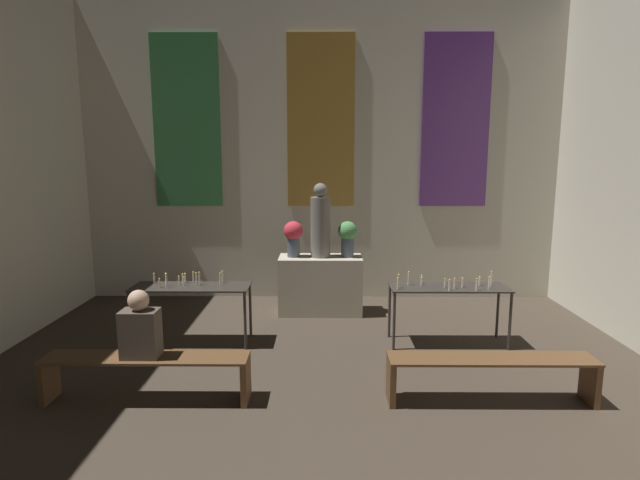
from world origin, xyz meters
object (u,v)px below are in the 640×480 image
object	(u,v)px
person_seated	(140,328)
flower_vase_left	(293,236)
candle_rack_left	(191,292)
statue	(320,224)
candle_rack_right	(449,293)
flower_vase_right	(347,236)
pew_back_right	(491,370)
altar	(320,285)
pew_back_left	(146,368)

from	to	relation	value
person_seated	flower_vase_left	bearing A→B (deg)	65.32
candle_rack_left	statue	bearing A→B (deg)	38.06
statue	candle_rack_right	size ratio (longest dim) A/B	0.75
statue	flower_vase_right	world-z (taller)	statue
flower_vase_left	pew_back_right	size ratio (longest dim) A/B	0.27
altar	statue	world-z (taller)	statue
candle_rack_right	pew_back_right	bearing A→B (deg)	-88.37
statue	person_seated	distance (m)	3.44
flower_vase_right	candle_rack_left	bearing A→B (deg)	-147.92
flower_vase_left	pew_back_left	size ratio (longest dim) A/B	0.27
candle_rack_left	person_seated	bearing A→B (deg)	-92.78
flower_vase_left	altar	bearing A→B (deg)	0.00
person_seated	pew_back_right	bearing A→B (deg)	0.00
person_seated	altar	bearing A→B (deg)	58.91
candle_rack_left	person_seated	world-z (taller)	person_seated
flower_vase_right	candle_rack_left	size ratio (longest dim) A/B	0.37
flower_vase_left	pew_back_left	bearing A→B (deg)	-114.06
altar	pew_back_left	xyz separation A→B (m)	(-1.71, -2.89, -0.10)
flower_vase_left	person_seated	xyz separation A→B (m)	(-1.33, -2.89, -0.46)
altar	person_seated	xyz separation A→B (m)	(-1.74, -2.89, 0.32)
statue	candle_rack_left	distance (m)	2.24
altar	candle_rack_left	bearing A→B (deg)	-141.94
candle_rack_left	candle_rack_right	bearing A→B (deg)	-0.09
flower_vase_right	pew_back_right	xyz separation A→B (m)	(1.29, -2.89, -0.87)
statue	pew_back_left	size ratio (longest dim) A/B	0.56
statue	flower_vase_left	size ratio (longest dim) A/B	2.05
statue	candle_rack_right	world-z (taller)	statue
flower_vase_right	pew_back_right	distance (m)	3.28
flower_vase_left	flower_vase_right	size ratio (longest dim) A/B	1.00
statue	candle_rack_right	distance (m)	2.24
candle_rack_left	candle_rack_right	distance (m)	3.33
statue	pew_back_right	size ratio (longest dim) A/B	0.56
statue	pew_back_left	xyz separation A→B (m)	(-1.71, -2.89, -1.07)
altar	candle_rack_left	world-z (taller)	candle_rack_left
flower_vase_right	candle_rack_right	xyz separation A→B (m)	(1.25, -1.31, -0.53)
candle_rack_right	person_seated	bearing A→B (deg)	-155.09
flower_vase_right	candle_rack_right	size ratio (longest dim) A/B	0.37
flower_vase_right	candle_rack_left	xyz separation A→B (m)	(-2.08, -1.30, -0.53)
candle_rack_right	pew_back_left	bearing A→B (deg)	-154.85
statue	candle_rack_left	bearing A→B (deg)	-141.94
flower_vase_right	candle_rack_right	world-z (taller)	flower_vase_right
statue	person_seated	size ratio (longest dim) A/B	1.67
altar	flower_vase_left	distance (m)	0.88
pew_back_left	statue	bearing A→B (deg)	59.45
flower_vase_right	person_seated	world-z (taller)	flower_vase_right
statue	person_seated	world-z (taller)	statue
altar	flower_vase_right	world-z (taller)	flower_vase_right
statue	pew_back_left	distance (m)	3.52
statue	flower_vase_right	xyz separation A→B (m)	(0.42, 0.00, -0.19)
flower_vase_left	candle_rack_right	distance (m)	2.51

